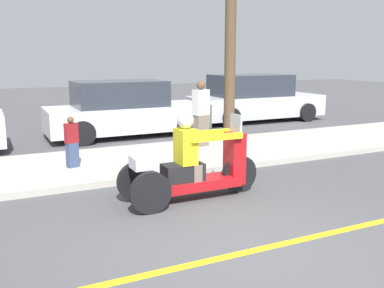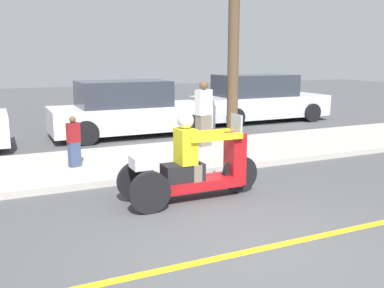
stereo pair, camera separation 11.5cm
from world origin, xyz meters
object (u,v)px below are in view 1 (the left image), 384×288
object	(u,v)px
spectator_with_child	(72,143)
parked_car_lot_left	(125,110)
tree_trunk	(230,71)
spectator_near_curb	(201,115)
parked_car_lot_far	(254,99)
motorcycle_trike	(192,169)

from	to	relation	value
spectator_with_child	parked_car_lot_left	xyz separation A→B (m)	(2.13, 3.46, 0.14)
spectator_with_child	tree_trunk	xyz separation A→B (m)	(4.20, 1.16, 1.29)
spectator_near_curb	tree_trunk	world-z (taller)	tree_trunk
spectator_with_child	parked_car_lot_far	bearing A→B (deg)	31.49
motorcycle_trike	parked_car_lot_far	distance (m)	8.86
spectator_near_curb	tree_trunk	size ratio (longest dim) A/B	0.44
motorcycle_trike	spectator_near_curb	xyz separation A→B (m)	(1.76, 3.17, 0.37)
spectator_near_curb	tree_trunk	xyz separation A→B (m)	(1.03, 0.42, 1.01)
motorcycle_trike	spectator_near_curb	distance (m)	3.64
motorcycle_trike	parked_car_lot_left	size ratio (longest dim) A/B	0.51
parked_car_lot_left	motorcycle_trike	bearing A→B (deg)	-96.95
tree_trunk	motorcycle_trike	bearing A→B (deg)	-127.91
parked_car_lot_far	tree_trunk	bearing A→B (deg)	-132.25
parked_car_lot_far	tree_trunk	xyz separation A→B (m)	(-2.90, -3.20, 1.12)
spectator_with_child	parked_car_lot_left	distance (m)	4.06
motorcycle_trike	tree_trunk	distance (m)	4.75
motorcycle_trike	parked_car_lot_left	distance (m)	5.93
spectator_with_child	parked_car_lot_left	size ratio (longest dim) A/B	0.22
spectator_with_child	spectator_near_curb	world-z (taller)	spectator_near_curb
tree_trunk	spectator_near_curb	bearing A→B (deg)	-157.96
spectator_near_curb	parked_car_lot_far	bearing A→B (deg)	42.58
spectator_near_curb	spectator_with_child	bearing A→B (deg)	-166.88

